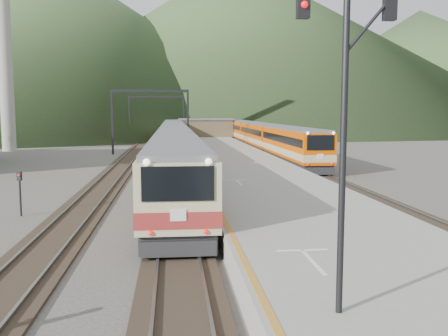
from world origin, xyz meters
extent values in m
cube|color=black|center=(0.00, 40.00, 0.06)|extent=(2.60, 200.00, 0.12)
cube|color=slate|center=(-0.72, 40.00, 0.16)|extent=(0.10, 200.00, 0.14)
cube|color=slate|center=(0.72, 40.00, 0.16)|extent=(0.10, 200.00, 0.14)
cube|color=black|center=(-5.00, 40.00, 0.06)|extent=(2.60, 200.00, 0.12)
cube|color=slate|center=(-5.72, 40.00, 0.16)|extent=(0.10, 200.00, 0.14)
cube|color=slate|center=(-4.28, 40.00, 0.16)|extent=(0.10, 200.00, 0.14)
cube|color=black|center=(11.50, 40.00, 0.06)|extent=(2.60, 200.00, 0.12)
cube|color=slate|center=(10.78, 40.00, 0.16)|extent=(0.10, 200.00, 0.14)
cube|color=slate|center=(12.22, 40.00, 0.16)|extent=(0.10, 200.00, 0.14)
cube|color=gray|center=(5.60, 38.00, 0.50)|extent=(8.00, 100.00, 1.00)
cube|color=black|center=(-7.50, 55.00, 4.00)|extent=(0.25, 0.25, 8.00)
cube|color=black|center=(1.80, 55.00, 4.00)|extent=(0.25, 0.25, 8.00)
cube|color=black|center=(-2.85, 55.00, 7.80)|extent=(9.30, 0.22, 0.35)
cube|color=black|center=(-7.50, 80.00, 4.00)|extent=(0.25, 0.25, 8.00)
cube|color=black|center=(1.80, 80.00, 4.00)|extent=(0.25, 0.25, 8.00)
cube|color=black|center=(-2.85, 80.00, 7.80)|extent=(9.30, 0.22, 0.35)
cylinder|color=#9E998E|center=(-22.00, 62.00, 15.00)|extent=(1.80, 1.80, 30.00)
cube|color=brown|center=(5.60, 78.00, 2.40)|extent=(9.00, 4.00, 2.80)
cube|color=slate|center=(5.60, 78.00, 3.95)|extent=(9.40, 4.40, 0.30)
cone|color=#344627|center=(-40.00, 190.00, 30.00)|extent=(180.00, 180.00, 60.00)
cone|color=#344627|center=(30.00, 230.00, 37.50)|extent=(220.00, 220.00, 75.00)
cone|color=#344627|center=(110.00, 210.00, 25.00)|extent=(160.00, 160.00, 50.00)
cube|color=tan|center=(0.00, 19.57, 2.08)|extent=(3.03, 20.39, 3.70)
cube|color=tan|center=(0.00, 40.46, 2.08)|extent=(3.03, 20.39, 3.70)
cube|color=tan|center=(0.00, 61.35, 2.08)|extent=(3.03, 20.39, 3.70)
cube|color=tan|center=(0.00, 82.23, 2.08)|extent=(3.03, 20.39, 3.70)
cube|color=#D64C00|center=(11.50, 39.90, 1.87)|extent=(2.68, 18.05, 3.28)
cube|color=#D64C00|center=(11.50, 58.45, 1.87)|extent=(2.68, 18.05, 3.28)
cube|color=#D64C00|center=(11.50, 77.00, 1.87)|extent=(2.68, 18.05, 3.28)
cylinder|color=black|center=(3.34, 2.42, 4.63)|extent=(0.14, 0.14, 7.26)
cube|color=black|center=(2.44, 2.40, 7.36)|extent=(0.25, 0.18, 0.50)
cube|color=black|center=(4.24, 2.43, 7.36)|extent=(0.25, 0.18, 0.50)
cylinder|color=black|center=(-2.61, 34.37, 1.00)|extent=(0.10, 0.10, 2.00)
cube|color=black|center=(-2.61, 34.37, 2.05)|extent=(0.26, 0.22, 0.45)
cylinder|color=black|center=(-7.85, 18.26, 1.00)|extent=(0.10, 0.10, 2.00)
cube|color=black|center=(-7.85, 18.26, 2.05)|extent=(0.25, 0.21, 0.45)
camera|label=1|loc=(-0.17, -7.54, 5.28)|focal=40.00mm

